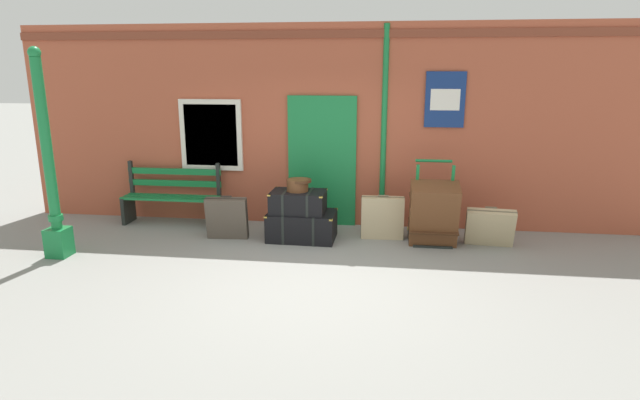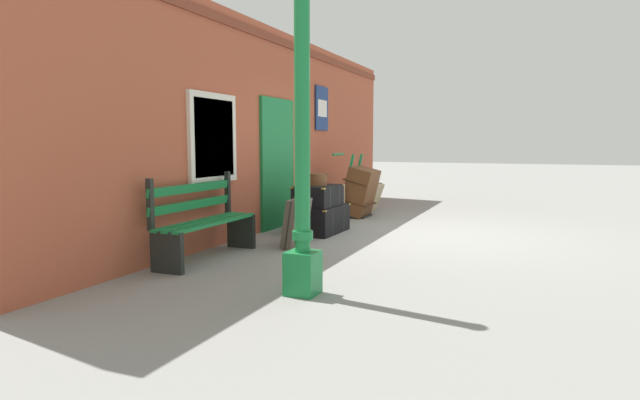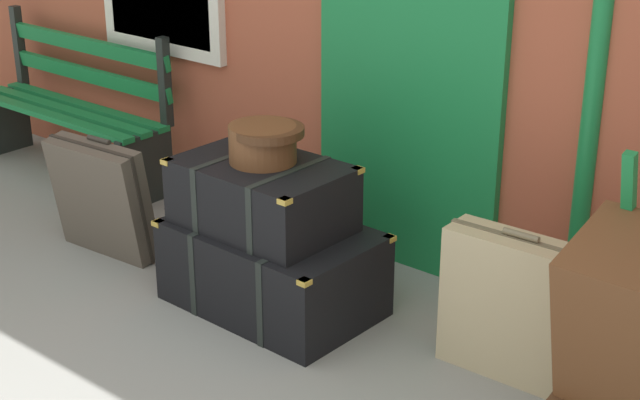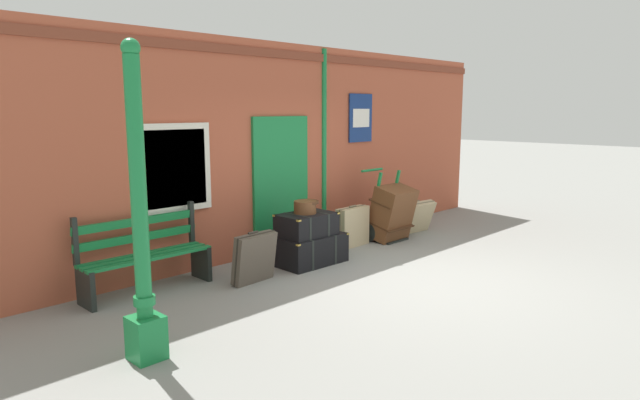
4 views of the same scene
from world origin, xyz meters
The scene contains 6 objects.
platform_bench centered at (-2.66, 2.16, 0.44)m, with size 1.60×0.43×1.01m.
steamer_trunk_base centered at (-0.40, 1.61, 0.21)m, with size 1.03×0.67×0.43m.
steamer_trunk_middle centered at (-0.45, 1.60, 0.58)m, with size 0.82×0.56×0.33m.
round_hatbox centered at (-0.45, 1.62, 0.84)m, with size 0.37×0.34×0.18m.
suitcase_slate centered at (-1.52, 1.47, 0.32)m, with size 0.63×0.29×0.67m.
suitcase_caramel centered at (0.80, 1.82, 0.32)m, with size 0.65×0.22×0.68m.
Camera 3 is at (2.49, -1.51, 2.30)m, focal length 54.45 mm.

